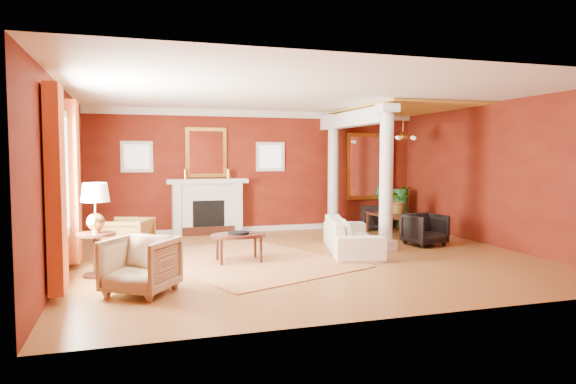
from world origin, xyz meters
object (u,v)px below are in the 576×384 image
object	(u,v)px
armchair_leopard	(127,236)
armchair_stripe	(141,263)
side_table	(96,214)
dining_table	(396,218)
sofa	(352,230)
coffee_table	(239,237)

from	to	relation	value
armchair_leopard	armchair_stripe	world-z (taller)	armchair_stripe
armchair_stripe	side_table	world-z (taller)	side_table
armchair_stripe	dining_table	distance (m)	6.73
armchair_stripe	sofa	bearing A→B (deg)	59.85
coffee_table	dining_table	xyz separation A→B (m)	(4.07, 1.93, -0.05)
armchair_leopard	coffee_table	world-z (taller)	armchair_leopard
sofa	dining_table	bearing A→B (deg)	-33.22
armchair_stripe	coffee_table	xyz separation A→B (m)	(1.64, 1.62, 0.03)
coffee_table	dining_table	distance (m)	4.51
sofa	dining_table	xyz separation A→B (m)	(1.83, 1.63, -0.04)
coffee_table	dining_table	world-z (taller)	dining_table
sofa	dining_table	size ratio (longest dim) A/B	1.56
sofa	armchair_leopard	distance (m)	4.12
armchair_stripe	side_table	distance (m)	1.46
armchair_leopard	dining_table	size ratio (longest dim) A/B	0.57
dining_table	armchair_leopard	bearing A→B (deg)	91.26
armchair_stripe	dining_table	world-z (taller)	armchair_stripe
sofa	side_table	world-z (taller)	side_table
armchair_stripe	coffee_table	world-z (taller)	armchair_stripe
armchair_leopard	side_table	bearing A→B (deg)	3.38
armchair_leopard	coffee_table	xyz separation A→B (m)	(1.83, -0.92, 0.05)
sofa	armchair_leopard	bearing A→B (deg)	96.37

